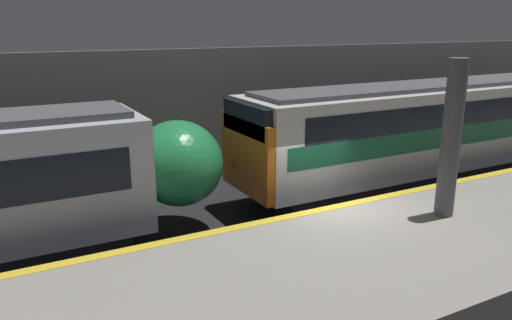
# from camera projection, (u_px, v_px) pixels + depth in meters

# --- Properties ---
(ground_plane) EXTENTS (120.00, 120.00, 0.00)m
(ground_plane) POSITION_uv_depth(u_px,v_px,m) (335.00, 242.00, 13.48)
(ground_plane) COLOR black
(platform) EXTENTS (40.00, 5.06, 1.11)m
(platform) POSITION_uv_depth(u_px,v_px,m) (405.00, 262.00, 11.19)
(platform) COLOR gray
(platform) RESTS_ON ground
(station_rear_barrier) EXTENTS (50.00, 0.15, 4.85)m
(station_rear_barrier) POSITION_uv_depth(u_px,v_px,m) (222.00, 113.00, 19.01)
(station_rear_barrier) COLOR #9E998E
(station_rear_barrier) RESTS_ON ground
(support_pillar_near) EXTENTS (0.46, 0.46, 3.86)m
(support_pillar_near) POSITION_uv_depth(u_px,v_px,m) (451.00, 139.00, 11.97)
(support_pillar_near) COLOR #56565B
(support_pillar_near) RESTS_ON platform
(train_boxy) EXTENTS (18.72, 3.01, 3.68)m
(train_boxy) POSITION_uv_depth(u_px,v_px,m) (462.00, 127.00, 18.93)
(train_boxy) COLOR black
(train_boxy) RESTS_ON ground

